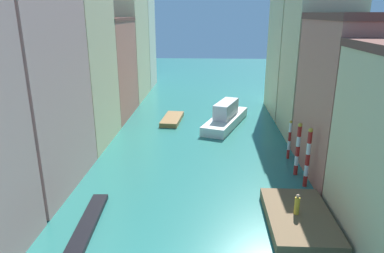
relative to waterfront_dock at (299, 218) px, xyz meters
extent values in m
plane|color=#28756B|center=(-7.61, 17.21, -0.38)|extent=(154.00, 154.00, 0.00)
cube|color=tan|center=(-21.06, 4.96, 8.27)|extent=(6.63, 11.18, 17.31)
cube|color=beige|center=(-21.06, 15.73, 8.41)|extent=(6.63, 9.96, 17.59)
cube|color=#C6705B|center=(-21.06, 26.59, 6.21)|extent=(6.63, 11.50, 13.20)
cube|color=brown|center=(-21.06, 26.59, 13.01)|extent=(6.76, 11.73, 0.41)
cube|color=beige|center=(-21.06, 38.34, 8.82)|extent=(6.63, 11.35, 18.41)
cube|color=beige|center=(-21.06, 48.43, 9.29)|extent=(6.63, 7.78, 19.35)
cube|color=#C6705B|center=(5.84, 8.90, 6.45)|extent=(6.63, 11.08, 13.66)
cube|color=brown|center=(5.84, 8.90, 13.57)|extent=(6.76, 11.30, 0.59)
cube|color=beige|center=(5.84, 19.42, 8.05)|extent=(6.63, 8.80, 16.86)
cube|color=beige|center=(5.84, 29.58, 8.31)|extent=(6.63, 10.51, 17.38)
cube|color=brown|center=(0.00, 0.00, 0.00)|extent=(4.46, 7.40, 0.77)
cylinder|color=gold|center=(-0.24, -0.01, 1.02)|extent=(0.36, 0.36, 1.27)
sphere|color=tan|center=(-0.24, -0.01, 1.78)|extent=(0.26, 0.26, 0.26)
cylinder|color=red|center=(1.86, 5.70, 0.11)|extent=(0.35, 0.35, 0.99)
cylinder|color=white|center=(1.86, 5.70, 1.10)|extent=(0.35, 0.35, 0.99)
cylinder|color=red|center=(1.86, 5.70, 2.09)|extent=(0.35, 0.35, 0.99)
cylinder|color=white|center=(1.86, 5.70, 3.08)|extent=(0.35, 0.35, 0.99)
cylinder|color=red|center=(1.86, 5.70, 4.07)|extent=(0.35, 0.35, 0.99)
sphere|color=gold|center=(1.86, 5.70, 4.70)|extent=(0.39, 0.39, 0.39)
cylinder|color=red|center=(1.59, 7.99, 0.08)|extent=(0.36, 0.36, 0.93)
cylinder|color=white|center=(1.59, 7.99, 1.01)|extent=(0.36, 0.36, 0.93)
cylinder|color=red|center=(1.59, 7.99, 1.94)|extent=(0.36, 0.36, 0.93)
cylinder|color=white|center=(1.59, 7.99, 2.87)|extent=(0.36, 0.36, 0.93)
cylinder|color=red|center=(1.59, 7.99, 3.80)|extent=(0.36, 0.36, 0.93)
sphere|color=gold|center=(1.59, 7.99, 4.41)|extent=(0.39, 0.39, 0.39)
cylinder|color=red|center=(1.69, 11.79, 0.09)|extent=(0.27, 0.27, 0.95)
cylinder|color=white|center=(1.69, 11.79, 1.04)|extent=(0.27, 0.27, 0.95)
cylinder|color=red|center=(1.69, 11.79, 1.99)|extent=(0.27, 0.27, 0.95)
cylinder|color=white|center=(1.69, 11.79, 2.94)|extent=(0.27, 0.27, 0.95)
sphere|color=gold|center=(1.69, 11.79, 3.52)|extent=(0.30, 0.30, 0.30)
cube|color=white|center=(-4.23, 22.76, 0.19)|extent=(6.63, 11.70, 1.16)
cube|color=silver|center=(-4.23, 22.76, 1.78)|extent=(3.58, 5.76, 2.01)
cube|color=black|center=(-14.75, -2.08, -0.20)|extent=(1.77, 9.78, 0.36)
cube|color=olive|center=(-11.51, 24.08, -0.08)|extent=(2.81, 6.36, 0.60)
camera|label=1|loc=(-6.48, -21.84, 13.82)|focal=32.77mm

